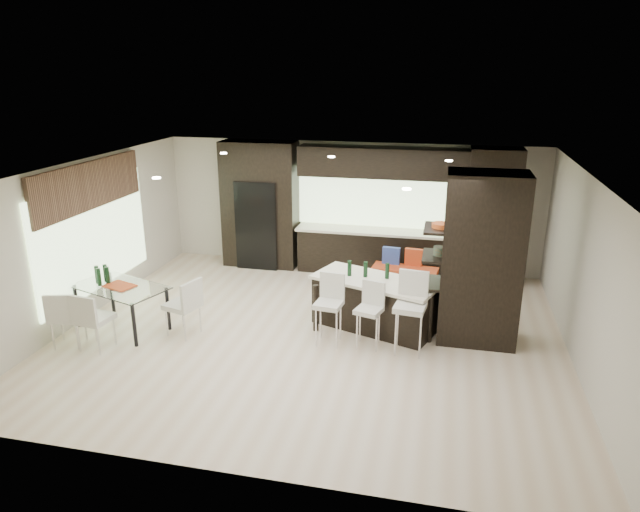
% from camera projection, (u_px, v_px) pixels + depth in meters
% --- Properties ---
extents(ground, '(8.00, 8.00, 0.00)m').
position_uv_depth(ground, '(312.00, 334.00, 9.36)').
color(ground, beige).
rests_on(ground, ground).
extents(back_wall, '(8.00, 0.02, 2.70)m').
position_uv_depth(back_wall, '(350.00, 206.00, 12.18)').
color(back_wall, beige).
rests_on(back_wall, ground).
extents(left_wall, '(0.02, 7.00, 2.70)m').
position_uv_depth(left_wall, '(85.00, 239.00, 9.78)').
color(left_wall, beige).
rests_on(left_wall, ground).
extents(right_wall, '(0.02, 7.00, 2.70)m').
position_uv_depth(right_wall, '(585.00, 275.00, 8.10)').
color(right_wall, beige).
rests_on(right_wall, ground).
extents(ceiling, '(8.00, 7.00, 0.02)m').
position_uv_depth(ceiling, '(311.00, 170.00, 8.51)').
color(ceiling, white).
rests_on(ceiling, ground).
extents(window_left, '(0.04, 3.20, 1.90)m').
position_uv_depth(window_left, '(94.00, 236.00, 9.96)').
color(window_left, '#B2D199').
rests_on(window_left, left_wall).
extents(window_back, '(3.40, 0.04, 1.20)m').
position_uv_depth(window_back, '(378.00, 198.00, 11.95)').
color(window_back, '#B2D199').
rests_on(window_back, back_wall).
extents(stone_accent, '(0.08, 3.00, 0.80)m').
position_uv_depth(stone_accent, '(89.00, 186.00, 9.67)').
color(stone_accent, brown).
rests_on(stone_accent, left_wall).
extents(ceiling_spots, '(4.00, 3.00, 0.02)m').
position_uv_depth(ceiling_spots, '(315.00, 169.00, 8.75)').
color(ceiling_spots, white).
rests_on(ceiling_spots, ceiling).
extents(back_cabinetry, '(6.80, 0.68, 2.70)m').
position_uv_depth(back_cabinetry, '(371.00, 210.00, 11.77)').
color(back_cabinetry, black).
rests_on(back_cabinetry, ground).
extents(refrigerator, '(0.90, 0.68, 1.90)m').
position_uv_depth(refrigerator, '(260.00, 223.00, 12.35)').
color(refrigerator, black).
rests_on(refrigerator, ground).
extents(partition_column, '(1.20, 0.80, 2.70)m').
position_uv_depth(partition_column, '(482.00, 259.00, 8.76)').
color(partition_column, black).
rests_on(partition_column, ground).
extents(kitchen_island, '(2.22, 1.51, 0.85)m').
position_uv_depth(kitchen_island, '(375.00, 304.00, 9.47)').
color(kitchen_island, black).
rests_on(kitchen_island, ground).
extents(stool_left, '(0.44, 0.44, 0.91)m').
position_uv_depth(stool_left, '(329.00, 317.00, 8.91)').
color(stool_left, silver).
rests_on(stool_left, ground).
extents(stool_mid, '(0.46, 0.46, 0.84)m').
position_uv_depth(stool_mid, '(368.00, 322.00, 8.80)').
color(stool_mid, silver).
rests_on(stool_mid, ground).
extents(stool_right, '(0.50, 0.50, 1.02)m').
position_uv_depth(stool_right, '(409.00, 321.00, 8.60)').
color(stool_right, silver).
rests_on(stool_right, ground).
extents(bench, '(1.31, 0.62, 0.49)m').
position_uv_depth(bench, '(404.00, 279.00, 11.06)').
color(bench, black).
rests_on(bench, ground).
extents(floor_vase, '(0.57, 0.57, 1.20)m').
position_uv_depth(floor_vase, '(458.00, 302.00, 9.07)').
color(floor_vase, '#464F39').
rests_on(floor_vase, ground).
extents(dining_table, '(1.74, 1.32, 0.74)m').
position_uv_depth(dining_table, '(122.00, 307.00, 9.46)').
color(dining_table, white).
rests_on(dining_table, ground).
extents(chair_near, '(0.52, 0.52, 0.87)m').
position_uv_depth(chair_near, '(95.00, 323.00, 8.74)').
color(chair_near, silver).
rests_on(chair_near, ground).
extents(chair_far, '(0.57, 0.57, 0.86)m').
position_uv_depth(chair_far, '(68.00, 320.00, 8.85)').
color(chair_far, silver).
rests_on(chair_far, ground).
extents(chair_end, '(0.60, 0.60, 0.89)m').
position_uv_depth(chair_end, '(183.00, 309.00, 9.21)').
color(chair_end, silver).
rests_on(chair_end, ground).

